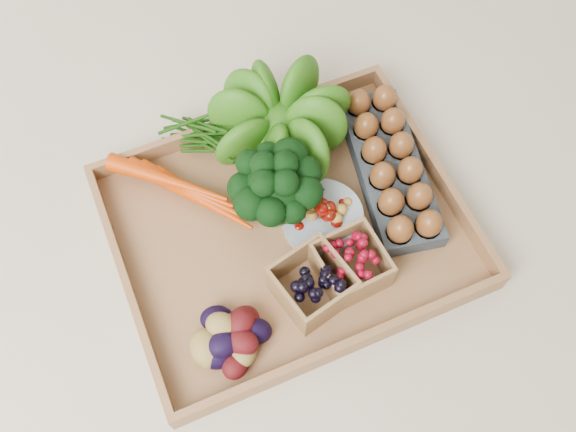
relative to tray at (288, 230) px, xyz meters
name	(u,v)px	position (x,y,z in m)	size (l,w,h in m)	color
ground	(288,232)	(0.00, 0.00, -0.01)	(4.00, 4.00, 0.00)	beige
tray	(288,230)	(0.00, 0.00, 0.00)	(0.55, 0.45, 0.01)	#95673E
carrots	(181,187)	(-0.14, 0.13, 0.03)	(0.21, 0.15, 0.05)	#CB3702
lettuce	(276,119)	(0.05, 0.16, 0.09)	(0.16, 0.16, 0.16)	#1D590E
broccoli	(275,199)	(-0.01, 0.03, 0.06)	(0.15, 0.15, 0.11)	black
cherry_bowl	(322,219)	(0.05, -0.01, 0.02)	(0.13, 0.13, 0.03)	#8C9EA5
egg_carton	(389,170)	(0.20, 0.03, 0.02)	(0.10, 0.30, 0.03)	#353C43
potatoes	(232,334)	(-0.15, -0.14, 0.04)	(0.13, 0.13, 0.07)	#3C090C
punnet_blackberry	(312,284)	(-0.01, -0.12, 0.04)	(0.10, 0.10, 0.07)	black
punnet_raspberry	(351,265)	(0.06, -0.11, 0.04)	(0.10, 0.10, 0.07)	#670413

